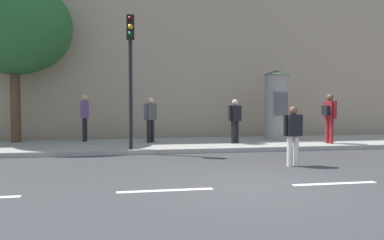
{
  "coord_description": "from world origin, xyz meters",
  "views": [
    {
      "loc": [
        -2.48,
        -7.0,
        1.63
      ],
      "look_at": [
        -0.85,
        2.0,
        1.22
      ],
      "focal_mm": 35.76,
      "sensor_mm": 36.0,
      "label": 1
    }
  ],
  "objects_px": {
    "traffic_light": "(131,60)",
    "street_tree": "(14,26)",
    "pedestrian_in_dark_shirt": "(329,114)",
    "pedestrian_in_light_jacket": "(150,116)",
    "poster_column": "(276,104)",
    "pedestrian_in_red_top": "(292,131)",
    "pedestrian_with_bag": "(235,117)",
    "pedestrian_tallest": "(85,114)"
  },
  "relations": [
    {
      "from": "traffic_light",
      "to": "street_tree",
      "type": "relative_size",
      "value": 0.69
    },
    {
      "from": "traffic_light",
      "to": "pedestrian_in_dark_shirt",
      "type": "relative_size",
      "value": 2.34
    },
    {
      "from": "pedestrian_in_light_jacket",
      "to": "poster_column",
      "type": "bearing_deg",
      "value": 4.17
    },
    {
      "from": "pedestrian_in_red_top",
      "to": "pedestrian_in_light_jacket",
      "type": "height_order",
      "value": "pedestrian_in_light_jacket"
    },
    {
      "from": "pedestrian_in_light_jacket",
      "to": "pedestrian_in_dark_shirt",
      "type": "height_order",
      "value": "pedestrian_in_dark_shirt"
    },
    {
      "from": "pedestrian_in_light_jacket",
      "to": "pedestrian_with_bag",
      "type": "bearing_deg",
      "value": -14.28
    },
    {
      "from": "pedestrian_with_bag",
      "to": "pedestrian_in_light_jacket",
      "type": "xyz_separation_m",
      "value": [
        -3.03,
        0.77,
        0.05
      ]
    },
    {
      "from": "street_tree",
      "to": "pedestrian_with_bag",
      "type": "xyz_separation_m",
      "value": [
        8.01,
        -1.83,
        -3.38
      ]
    },
    {
      "from": "pedestrian_in_light_jacket",
      "to": "pedestrian_tallest",
      "type": "height_order",
      "value": "pedestrian_tallest"
    },
    {
      "from": "pedestrian_in_dark_shirt",
      "to": "traffic_light",
      "type": "bearing_deg",
      "value": -175.74
    },
    {
      "from": "street_tree",
      "to": "pedestrian_with_bag",
      "type": "bearing_deg",
      "value": -12.9
    },
    {
      "from": "poster_column",
      "to": "pedestrian_in_red_top",
      "type": "distance_m",
      "value": 5.77
    },
    {
      "from": "traffic_light",
      "to": "poster_column",
      "type": "relative_size",
      "value": 1.5
    },
    {
      "from": "traffic_light",
      "to": "pedestrian_in_light_jacket",
      "type": "bearing_deg",
      "value": 69.26
    },
    {
      "from": "street_tree",
      "to": "pedestrian_with_bag",
      "type": "relative_size",
      "value": 3.82
    },
    {
      "from": "street_tree",
      "to": "pedestrian_in_red_top",
      "type": "height_order",
      "value": "street_tree"
    },
    {
      "from": "poster_column",
      "to": "street_tree",
      "type": "distance_m",
      "value": 10.51
    },
    {
      "from": "street_tree",
      "to": "pedestrian_in_dark_shirt",
      "type": "distance_m",
      "value": 12.08
    },
    {
      "from": "pedestrian_with_bag",
      "to": "pedestrian_tallest",
      "type": "relative_size",
      "value": 0.9
    },
    {
      "from": "pedestrian_in_light_jacket",
      "to": "pedestrian_in_dark_shirt",
      "type": "bearing_deg",
      "value": -12.88
    },
    {
      "from": "traffic_light",
      "to": "pedestrian_in_red_top",
      "type": "relative_size",
      "value": 2.73
    },
    {
      "from": "pedestrian_in_light_jacket",
      "to": "pedestrian_in_dark_shirt",
      "type": "xyz_separation_m",
      "value": [
        6.39,
        -1.46,
        0.09
      ]
    },
    {
      "from": "traffic_light",
      "to": "pedestrian_in_dark_shirt",
      "type": "height_order",
      "value": "traffic_light"
    },
    {
      "from": "poster_column",
      "to": "pedestrian_in_red_top",
      "type": "bearing_deg",
      "value": -108.53
    },
    {
      "from": "pedestrian_with_bag",
      "to": "pedestrian_tallest",
      "type": "xyz_separation_m",
      "value": [
        -5.49,
        1.71,
        0.11
      ]
    },
    {
      "from": "poster_column",
      "to": "pedestrian_with_bag",
      "type": "bearing_deg",
      "value": -151.1
    },
    {
      "from": "pedestrian_with_bag",
      "to": "pedestrian_tallest",
      "type": "bearing_deg",
      "value": 162.7
    },
    {
      "from": "street_tree",
      "to": "pedestrian_in_light_jacket",
      "type": "relative_size",
      "value": 3.64
    },
    {
      "from": "pedestrian_tallest",
      "to": "traffic_light",
      "type": "bearing_deg",
      "value": -59.88
    },
    {
      "from": "traffic_light",
      "to": "pedestrian_in_dark_shirt",
      "type": "distance_m",
      "value": 7.37
    },
    {
      "from": "traffic_light",
      "to": "pedestrian_tallest",
      "type": "distance_m",
      "value": 3.82
    },
    {
      "from": "street_tree",
      "to": "pedestrian_tallest",
      "type": "height_order",
      "value": "street_tree"
    },
    {
      "from": "traffic_light",
      "to": "pedestrian_in_red_top",
      "type": "bearing_deg",
      "value": -37.18
    },
    {
      "from": "street_tree",
      "to": "pedestrian_tallest",
      "type": "bearing_deg",
      "value": -2.85
    },
    {
      "from": "poster_column",
      "to": "street_tree",
      "type": "bearing_deg",
      "value": 176.09
    },
    {
      "from": "street_tree",
      "to": "pedestrian_in_red_top",
      "type": "relative_size",
      "value": 3.98
    },
    {
      "from": "pedestrian_with_bag",
      "to": "pedestrian_tallest",
      "type": "height_order",
      "value": "pedestrian_tallest"
    },
    {
      "from": "traffic_light",
      "to": "pedestrian_with_bag",
      "type": "bearing_deg",
      "value": 17.86
    },
    {
      "from": "pedestrian_in_red_top",
      "to": "pedestrian_tallest",
      "type": "height_order",
      "value": "pedestrian_tallest"
    },
    {
      "from": "pedestrian_in_red_top",
      "to": "traffic_light",
      "type": "bearing_deg",
      "value": 142.82
    },
    {
      "from": "traffic_light",
      "to": "pedestrian_in_red_top",
      "type": "xyz_separation_m",
      "value": [
        4.04,
        -3.07,
        -2.08
      ]
    },
    {
      "from": "pedestrian_in_light_jacket",
      "to": "pedestrian_in_dark_shirt",
      "type": "distance_m",
      "value": 6.55
    }
  ]
}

